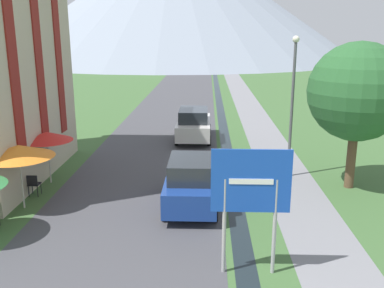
% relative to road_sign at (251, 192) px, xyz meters
% --- Properties ---
extents(ground_plane, '(160.00, 160.00, 0.00)m').
position_rel_road_sign_xyz_m(ground_plane, '(-1.24, 15.21, -2.22)').
color(ground_plane, '#3D6033').
extents(road, '(6.40, 60.00, 0.01)m').
position_rel_road_sign_xyz_m(road, '(-3.74, 25.21, -2.21)').
color(road, '#424247').
rests_on(road, ground_plane).
extents(footpath, '(2.20, 60.00, 0.01)m').
position_rel_road_sign_xyz_m(footpath, '(2.36, 25.21, -2.21)').
color(footpath, slate).
rests_on(footpath, ground_plane).
extents(drainage_channel, '(0.60, 60.00, 0.00)m').
position_rel_road_sign_xyz_m(drainage_channel, '(-0.04, 25.21, -2.22)').
color(drainage_channel, black).
rests_on(drainage_channel, ground_plane).
extents(road_sign, '(1.97, 0.11, 3.32)m').
position_rel_road_sign_xyz_m(road_sign, '(0.00, 0.00, 0.00)').
color(road_sign, '#9E9EA3').
rests_on(road_sign, ground_plane).
extents(parked_car_near, '(1.86, 3.89, 1.82)m').
position_rel_road_sign_xyz_m(parked_car_near, '(-1.64, 4.26, -1.31)').
color(parked_car_near, navy).
rests_on(parked_car_near, ground_plane).
extents(parked_car_far, '(1.97, 4.39, 1.82)m').
position_rel_road_sign_xyz_m(parked_car_far, '(-1.87, 14.03, -1.31)').
color(parked_car_far, silver).
rests_on(parked_car_far, ground_plane).
extents(cafe_chair_far_left, '(0.40, 0.40, 0.85)m').
position_rel_road_sign_xyz_m(cafe_chair_far_left, '(-7.64, 5.06, -1.70)').
color(cafe_chair_far_left, black).
rests_on(cafe_chair_far_left, ground_plane).
extents(cafe_umbrella_middle_orange, '(2.42, 2.42, 2.31)m').
position_rel_road_sign_xyz_m(cafe_umbrella_middle_orange, '(-7.55, 3.93, -0.13)').
color(cafe_umbrella_middle_orange, '#B7B2A8').
rests_on(cafe_umbrella_middle_orange, ground_plane).
extents(cafe_umbrella_rear_red, '(2.05, 2.05, 2.15)m').
position_rel_road_sign_xyz_m(cafe_umbrella_rear_red, '(-7.55, 6.58, -0.25)').
color(cafe_umbrella_rear_red, '#B7B2A8').
rests_on(cafe_umbrella_rear_red, ground_plane).
extents(streetlamp, '(0.28, 0.28, 5.90)m').
position_rel_road_sign_xyz_m(streetlamp, '(2.42, 7.74, 1.23)').
color(streetlamp, '#515156').
rests_on(streetlamp, ground_plane).
extents(tree_by_path, '(3.79, 3.79, 5.74)m').
position_rel_road_sign_xyz_m(tree_by_path, '(4.62, 6.47, 1.62)').
color(tree_by_path, brown).
rests_on(tree_by_path, ground_plane).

